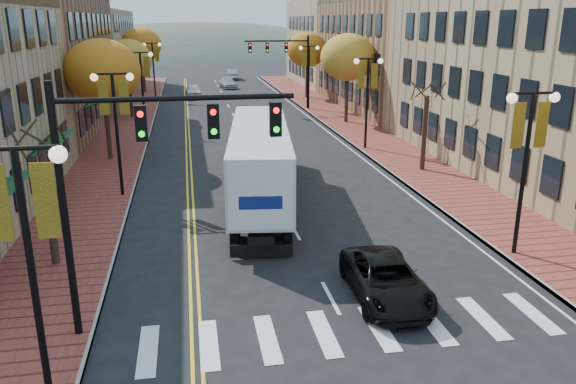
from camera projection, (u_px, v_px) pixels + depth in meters
name	position (u px, v px, depth m)	size (l,w,h in m)	color
ground	(371.00, 373.00, 13.91)	(200.00, 200.00, 0.00)	black
sidewalk_left	(124.00, 133.00, 42.94)	(4.00, 85.00, 0.15)	brown
sidewalk_right	(351.00, 126.00, 45.98)	(4.00, 85.00, 0.15)	brown
building_left_mid	(16.00, 59.00, 43.28)	(12.00, 24.00, 11.00)	brown
building_left_far	(75.00, 52.00, 67.02)	(12.00, 26.00, 9.50)	#9E8966
building_right_mid	(418.00, 56.00, 55.08)	(15.00, 24.00, 10.00)	brown
building_right_far	(354.00, 42.00, 75.63)	(15.00, 20.00, 11.00)	#9E8966
tree_left_a	(49.00, 207.00, 19.25)	(0.28, 0.28, 4.20)	#382619
tree_left_b	(102.00, 71.00, 33.36)	(4.48, 4.48, 7.21)	#382619
tree_left_c	(128.00, 60.00, 48.53)	(4.16, 4.16, 6.69)	#382619
tree_left_d	(142.00, 45.00, 65.30)	(4.61, 4.61, 7.42)	#382619
tree_right_b	(424.00, 133.00, 31.70)	(0.28, 0.28, 4.20)	#382619
tree_right_c	(348.00, 57.00, 45.82)	(4.48, 4.48, 7.21)	#382619
tree_right_d	(307.00, 50.00, 60.91)	(4.35, 4.35, 7.00)	#382619
lamp_left_a	(26.00, 231.00, 11.38)	(1.96, 0.36, 6.05)	black
lamp_left_b	(115.00, 111.00, 26.43)	(1.96, 0.36, 6.05)	black
lamp_left_c	(141.00, 75.00, 43.36)	(1.96, 0.36, 6.05)	black
lamp_left_d	(153.00, 60.00, 60.29)	(1.96, 0.36, 6.05)	black
lamp_right_a	(528.00, 142.00, 19.56)	(1.96, 0.36, 6.05)	black
lamp_right_b	(368.00, 86.00, 36.49)	(1.96, 0.36, 6.05)	black
lamp_right_c	(309.00, 65.00, 53.43)	(1.96, 0.36, 6.05)	black
traffic_mast_near	(137.00, 161.00, 14.35)	(6.10, 0.35, 7.00)	black
traffic_mast_far	(288.00, 58.00, 52.90)	(6.10, 0.34, 7.00)	black
semi_truck	(260.00, 155.00, 26.69)	(4.33, 15.47, 3.82)	black
black_suv	(386.00, 279.00, 17.50)	(2.10, 4.56, 1.27)	black
car_far_white	(193.00, 91.00, 63.69)	(1.64, 4.07, 1.39)	white
car_far_silver	(228.00, 83.00, 71.80)	(1.84, 4.51, 1.31)	#A4A5AC
car_far_oncoming	(233.00, 74.00, 82.21)	(1.52, 4.35, 1.43)	#AFAEB6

